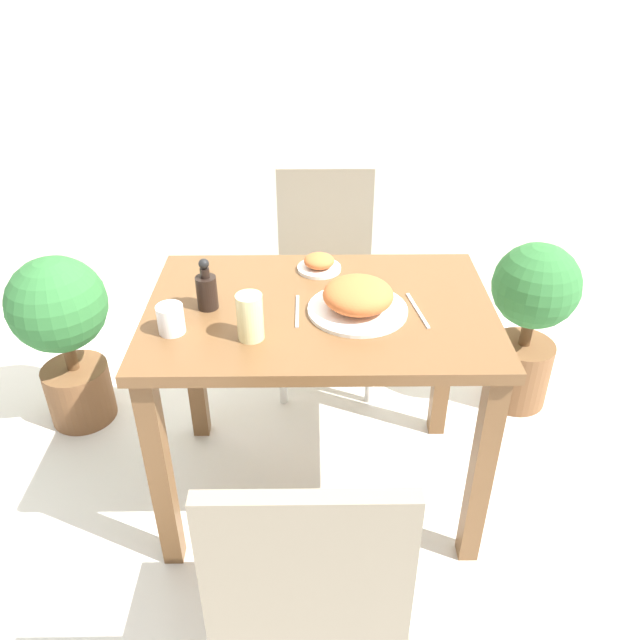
# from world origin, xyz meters

# --- Properties ---
(ground_plane) EXTENTS (16.00, 16.00, 0.00)m
(ground_plane) POSITION_xyz_m (0.00, 0.00, 0.00)
(ground_plane) COLOR silver
(wall_back) EXTENTS (8.00, 0.05, 2.60)m
(wall_back) POSITION_xyz_m (0.00, 1.29, 1.30)
(wall_back) COLOR silver
(wall_back) RESTS_ON ground_plane
(dining_table) EXTENTS (1.04, 0.69, 0.76)m
(dining_table) POSITION_xyz_m (0.00, 0.00, 0.63)
(dining_table) COLOR brown
(dining_table) RESTS_ON ground_plane
(chair_near) EXTENTS (0.42, 0.42, 0.90)m
(chair_near) POSITION_xyz_m (-0.03, -0.75, 0.51)
(chair_near) COLOR gray
(chair_near) RESTS_ON ground_plane
(chair_far) EXTENTS (0.42, 0.42, 0.90)m
(chair_far) POSITION_xyz_m (0.03, 0.74, 0.51)
(chair_far) COLOR gray
(chair_far) RESTS_ON ground_plane
(food_plate) EXTENTS (0.29, 0.29, 0.10)m
(food_plate) POSITION_xyz_m (0.11, -0.03, 0.80)
(food_plate) COLOR white
(food_plate) RESTS_ON dining_table
(side_plate) EXTENTS (0.14, 0.14, 0.05)m
(side_plate) POSITION_xyz_m (0.00, 0.23, 0.78)
(side_plate) COLOR white
(side_plate) RESTS_ON dining_table
(drink_cup) EXTENTS (0.07, 0.07, 0.08)m
(drink_cup) POSITION_xyz_m (-0.41, -0.14, 0.80)
(drink_cup) COLOR white
(drink_cup) RESTS_ON dining_table
(juice_glass) EXTENTS (0.07, 0.07, 0.13)m
(juice_glass) POSITION_xyz_m (-0.19, -0.17, 0.82)
(juice_glass) COLOR beige
(juice_glass) RESTS_ON dining_table
(sauce_bottle) EXTENTS (0.06, 0.06, 0.16)m
(sauce_bottle) POSITION_xyz_m (-0.33, -0.01, 0.82)
(sauce_bottle) COLOR black
(sauce_bottle) RESTS_ON dining_table
(fork_utensil) EXTENTS (0.01, 0.18, 0.00)m
(fork_utensil) POSITION_xyz_m (-0.07, -0.03, 0.76)
(fork_utensil) COLOR silver
(fork_utensil) RESTS_ON dining_table
(spoon_utensil) EXTENTS (0.04, 0.20, 0.00)m
(spoon_utensil) POSITION_xyz_m (0.29, -0.03, 0.76)
(spoon_utensil) COLOR silver
(spoon_utensil) RESTS_ON dining_table
(potted_plant_left) EXTENTS (0.36, 0.36, 0.72)m
(potted_plant_left) POSITION_xyz_m (-0.97, 0.40, 0.43)
(potted_plant_left) COLOR brown
(potted_plant_left) RESTS_ON ground_plane
(potted_plant_right) EXTENTS (0.34, 0.34, 0.72)m
(potted_plant_right) POSITION_xyz_m (0.84, 0.49, 0.42)
(potted_plant_right) COLOR brown
(potted_plant_right) RESTS_ON ground_plane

